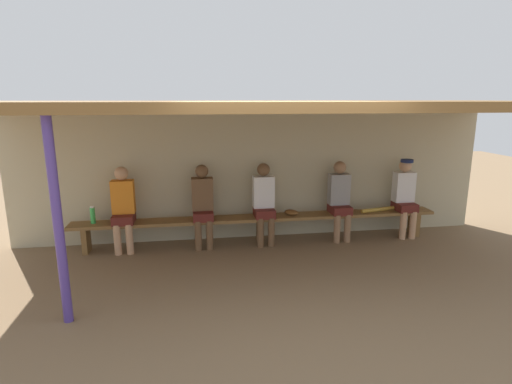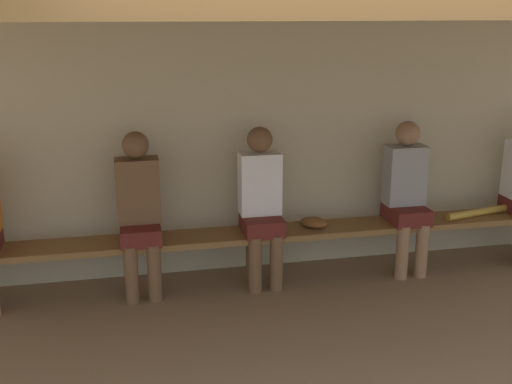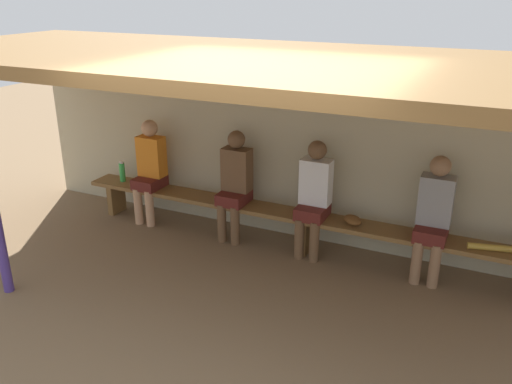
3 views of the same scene
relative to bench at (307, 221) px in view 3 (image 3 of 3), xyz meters
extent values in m
plane|color=brown|center=(0.00, -1.55, -0.39)|extent=(24.00, 24.00, 0.00)
cube|color=#B7AD8C|center=(0.00, 0.45, 0.71)|extent=(8.00, 0.20, 2.20)
cube|color=brown|center=(0.00, -0.85, 1.87)|extent=(8.00, 2.80, 0.12)
cube|color=brown|center=(0.00, 0.00, 0.05)|extent=(6.00, 0.36, 0.05)
cube|color=brown|center=(-2.75, 0.00, -0.18)|extent=(0.08, 0.29, 0.41)
cube|color=brown|center=(0.00, 0.00, -0.18)|extent=(0.08, 0.29, 0.41)
cube|color=#591E19|center=(-0.93, -0.02, 0.14)|extent=(0.32, 0.40, 0.14)
cylinder|color=brown|center=(-1.02, -0.18, -0.15)|extent=(0.11, 0.11, 0.48)
cylinder|color=brown|center=(-0.84, -0.18, -0.15)|extent=(0.11, 0.11, 0.48)
cube|color=brown|center=(-0.93, 0.06, 0.47)|extent=(0.34, 0.20, 0.52)
sphere|color=brown|center=(-0.93, 0.06, 0.84)|extent=(0.21, 0.21, 0.21)
cube|color=#591E19|center=(-2.16, -0.02, 0.14)|extent=(0.32, 0.40, 0.14)
cylinder|color=tan|center=(-2.25, -0.18, -0.15)|extent=(0.11, 0.11, 0.48)
cylinder|color=tan|center=(-2.07, -0.18, -0.15)|extent=(0.11, 0.11, 0.48)
cube|color=orange|center=(-2.16, 0.06, 0.47)|extent=(0.34, 0.20, 0.52)
sphere|color=tan|center=(-2.16, 0.06, 0.84)|extent=(0.21, 0.21, 0.21)
cube|color=#591E19|center=(0.06, -0.02, 0.14)|extent=(0.32, 0.40, 0.14)
cylinder|color=brown|center=(-0.03, -0.18, -0.15)|extent=(0.11, 0.11, 0.48)
cylinder|color=brown|center=(0.15, -0.18, -0.15)|extent=(0.11, 0.11, 0.48)
cube|color=white|center=(0.06, 0.06, 0.47)|extent=(0.34, 0.20, 0.52)
sphere|color=brown|center=(0.06, 0.06, 0.84)|extent=(0.21, 0.21, 0.21)
cube|color=#591E19|center=(1.36, -0.02, 0.14)|extent=(0.32, 0.40, 0.14)
cylinder|color=#8C6647|center=(1.27, -0.18, -0.15)|extent=(0.11, 0.11, 0.48)
cylinder|color=#8C6647|center=(1.45, -0.18, -0.15)|extent=(0.11, 0.11, 0.48)
cube|color=gray|center=(1.36, 0.06, 0.47)|extent=(0.34, 0.20, 0.52)
sphere|color=#8C6647|center=(1.36, 0.06, 0.84)|extent=(0.21, 0.21, 0.21)
cylinder|color=green|center=(-2.63, 0.02, 0.20)|extent=(0.07, 0.07, 0.25)
cylinder|color=white|center=(-2.63, 0.02, 0.33)|extent=(0.05, 0.05, 0.02)
ellipsoid|color=brown|center=(0.53, 0.00, 0.12)|extent=(0.29, 0.29, 0.09)
cylinder|color=#B28C33|center=(2.12, 0.00, 0.11)|extent=(0.81, 0.24, 0.07)
camera|label=1|loc=(-1.06, -6.37, 1.97)|focal=28.64mm
camera|label=2|loc=(-0.99, -4.76, 1.86)|focal=43.41mm
camera|label=3|loc=(1.85, -5.33, 2.55)|focal=37.71mm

